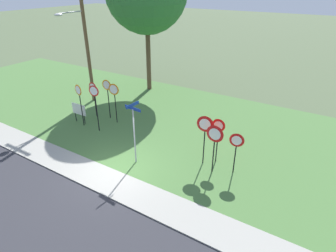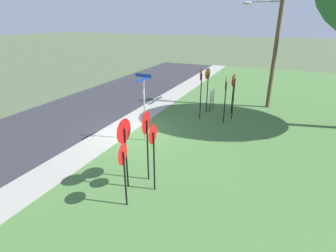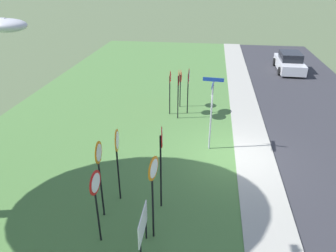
% 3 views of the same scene
% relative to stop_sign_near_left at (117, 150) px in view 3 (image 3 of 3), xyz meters
% --- Properties ---
extents(ground_plane, '(160.00, 160.00, 0.00)m').
position_rel_stop_sign_near_left_xyz_m(ground_plane, '(3.26, -3.92, -1.91)').
color(ground_plane, '#4C5B3D').
extents(sidewalk_strip, '(44.00, 1.60, 0.06)m').
position_rel_stop_sign_near_left_xyz_m(sidewalk_strip, '(3.26, -4.72, -1.88)').
color(sidewalk_strip, '#99968C').
rests_on(sidewalk_strip, ground_plane).
extents(grass_median, '(44.00, 12.00, 0.04)m').
position_rel_stop_sign_near_left_xyz_m(grass_median, '(3.26, 2.08, -1.89)').
color(grass_median, '#477038').
rests_on(grass_median, ground_plane).
extents(stop_sign_near_left, '(0.69, 0.13, 2.58)m').
position_rel_stop_sign_near_left_xyz_m(stop_sign_near_left, '(0.00, 0.00, 0.00)').
color(stop_sign_near_left, black).
rests_on(stop_sign_near_left, grass_median).
extents(stop_sign_near_right, '(0.63, 0.13, 2.86)m').
position_rel_stop_sign_near_left_xyz_m(stop_sign_near_right, '(-0.18, -1.41, 0.17)').
color(stop_sign_near_right, black).
rests_on(stop_sign_near_right, grass_median).
extents(stop_sign_far_left, '(0.64, 0.15, 2.66)m').
position_rel_stop_sign_near_left_xyz_m(stop_sign_far_left, '(-1.49, -1.40, 0.04)').
color(stop_sign_far_left, black).
rests_on(stop_sign_far_left, grass_median).
extents(stop_sign_far_center, '(0.66, 0.10, 2.33)m').
position_rel_stop_sign_near_left_xyz_m(stop_sign_far_center, '(-1.83, 0.06, -0.20)').
color(stop_sign_far_center, black).
rests_on(stop_sign_far_center, grass_median).
extents(stop_sign_far_right, '(0.65, 0.11, 2.60)m').
position_rel_stop_sign_near_left_xyz_m(stop_sign_far_right, '(-0.83, 0.29, -0.00)').
color(stop_sign_far_right, black).
rests_on(stop_sign_far_right, grass_median).
extents(yield_sign_near_left, '(0.81, 0.10, 2.47)m').
position_rel_stop_sign_near_left_xyz_m(yield_sign_near_left, '(7.28, -1.65, -0.02)').
color(yield_sign_near_left, black).
rests_on(yield_sign_near_left, grass_median).
extents(yield_sign_near_right, '(0.66, 0.14, 2.10)m').
position_rel_stop_sign_near_left_xyz_m(yield_sign_near_right, '(8.14, -1.17, -0.33)').
color(yield_sign_near_right, black).
rests_on(yield_sign_near_right, grass_median).
extents(yield_sign_far_left, '(0.80, 0.14, 2.58)m').
position_rel_stop_sign_near_left_xyz_m(yield_sign_far_left, '(6.59, -1.21, 0.07)').
color(yield_sign_far_left, black).
rests_on(yield_sign_far_left, grass_median).
extents(yield_sign_far_right, '(0.65, 0.11, 2.35)m').
position_rel_stop_sign_near_left_xyz_m(yield_sign_far_right, '(7.07, -0.73, -0.13)').
color(yield_sign_far_right, black).
rests_on(yield_sign_far_right, grass_median).
extents(street_name_post, '(0.96, 0.81, 3.15)m').
position_rel_stop_sign_near_left_xyz_m(street_name_post, '(3.72, -2.84, -0.01)').
color(street_name_post, '#9EA0A8').
rests_on(street_name_post, grass_median).
extents(notice_board, '(1.10, 0.06, 1.25)m').
position_rel_stop_sign_near_left_xyz_m(notice_board, '(-1.98, -1.19, -1.04)').
color(notice_board, black).
rests_on(notice_board, grass_median).
extents(parked_sedan_distant, '(4.24, 1.97, 1.39)m').
position_rel_stop_sign_near_left_xyz_m(parked_sedan_distant, '(16.34, -8.59, -1.27)').
color(parked_sedan_distant, silver).
rests_on(parked_sedan_distant, road_asphalt).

